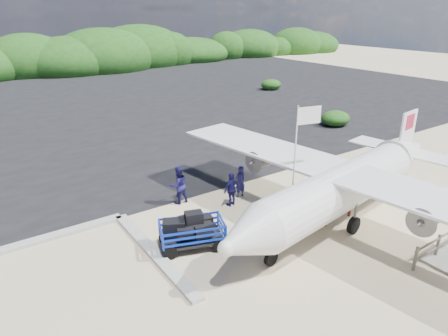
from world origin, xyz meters
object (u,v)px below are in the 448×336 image
Objects in this scene: crew_b at (178,185)px; crew_c at (232,189)px; crew_a at (240,181)px; flagpole at (290,226)px; aircraft_large at (195,110)px; baggage_cart at (193,247)px; signboard at (337,221)px.

crew_c is (2.00, -1.71, -0.10)m from crew_b.
crew_b is at bearing -23.30° from crew_a.
flagpole is 22.63m from aircraft_large.
flagpole is at bearing 120.86° from crew_b.
crew_c is at bearing 29.06° from crew_a.
baggage_cart is at bearing 29.71° from crew_a.
flagpole is 3.00× the size of signboard.
flagpole is 3.15× the size of crew_c.
crew_b reaches higher than signboard.
aircraft_large is (10.73, 16.39, -0.97)m from crew_b.
crew_b reaches higher than baggage_cart.
crew_b is (-2.93, 1.16, 0.12)m from crew_a.
flagpole is 3.41m from crew_c.
crew_a reaches higher than signboard.
crew_c is (-3.08, 4.03, 0.87)m from signboard.
baggage_cart is at bearing 20.36° from crew_c.
baggage_cart is 1.52× the size of signboard.
crew_a is at bearing -160.45° from crew_c.
baggage_cart is 1.59× the size of crew_c.
signboard is 5.14m from crew_a.
crew_a is at bearing 115.49° from signboard.
aircraft_large reaches higher than signboard.
flagpole is 0.31× the size of aircraft_large.
baggage_cart is at bearing 50.59° from aircraft_large.
crew_b is 19.62m from aircraft_large.
flagpole is at bearing 157.71° from signboard.
signboard is at bearing 130.97° from crew_b.
crew_a is at bearing 57.73° from aircraft_large.
aircraft_large is (5.66, 22.13, 0.00)m from signboard.
signboard is (2.11, -0.88, 0.00)m from flagpole.
baggage_cart is 1.43× the size of crew_b.
crew_c is (-0.93, -0.55, 0.02)m from crew_a.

